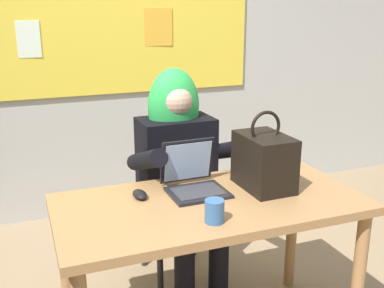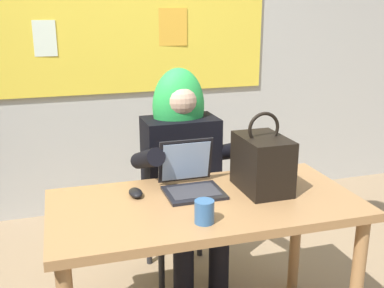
{
  "view_description": "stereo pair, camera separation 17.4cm",
  "coord_description": "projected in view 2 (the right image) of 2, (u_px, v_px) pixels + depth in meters",
  "views": [
    {
      "loc": [
        -0.67,
        -1.62,
        1.58
      ],
      "look_at": [
        0.17,
        0.43,
        0.92
      ],
      "focal_mm": 43.14,
      "sensor_mm": 36.0,
      "label": 1
    },
    {
      "loc": [
        -0.5,
        -1.68,
        1.58
      ],
      "look_at": [
        0.17,
        0.43,
        0.92
      ],
      "focal_mm": 43.14,
      "sensor_mm": 36.0,
      "label": 2
    }
  ],
  "objects": [
    {
      "name": "coffee_mug",
      "position": [
        204.0,
        212.0,
        1.84
      ],
      "size": [
        0.08,
        0.08,
        0.09
      ],
      "primitive_type": "cylinder",
      "color": "#336099",
      "rests_on": "desk_main"
    },
    {
      "name": "computer_mouse",
      "position": [
        136.0,
        193.0,
        2.11
      ],
      "size": [
        0.07,
        0.11,
        0.03
      ],
      "primitive_type": "ellipsoid",
      "rotation": [
        0.0,
        0.0,
        0.05
      ],
      "color": "black",
      "rests_on": "desk_main"
    },
    {
      "name": "person_costumed",
      "position": [
        184.0,
        161.0,
        2.61
      ],
      "size": [
        0.59,
        0.61,
        1.26
      ],
      "rotation": [
        0.0,
        0.0,
        -1.56
      ],
      "color": "black",
      "rests_on": "ground"
    },
    {
      "name": "laptop",
      "position": [
        191.0,
        180.0,
        2.17
      ],
      "size": [
        0.27,
        0.27,
        0.23
      ],
      "rotation": [
        0.0,
        0.0,
        -0.0
      ],
      "color": "black",
      "rests_on": "desk_main"
    },
    {
      "name": "handbag",
      "position": [
        262.0,
        163.0,
        2.16
      ],
      "size": [
        0.2,
        0.3,
        0.38
      ],
      "rotation": [
        0.0,
        0.0,
        0.12
      ],
      "color": "black",
      "rests_on": "desk_main"
    },
    {
      "name": "wall_back_bulletin",
      "position": [
        112.0,
        25.0,
        3.44
      ],
      "size": [
        6.14,
        1.95,
        2.89
      ],
      "color": "#B2B2AD",
      "rests_on": "ground"
    },
    {
      "name": "desk_main",
      "position": [
        205.0,
        221.0,
        2.09
      ],
      "size": [
        1.4,
        0.71,
        0.75
      ],
      "rotation": [
        0.0,
        0.0,
        -0.02
      ],
      "color": "#A37547",
      "rests_on": "ground"
    },
    {
      "name": "chair_at_desk",
      "position": [
        178.0,
        191.0,
        2.79
      ],
      "size": [
        0.42,
        0.42,
        0.91
      ],
      "rotation": [
        0.0,
        0.0,
        -1.58
      ],
      "color": "black",
      "rests_on": "ground"
    }
  ]
}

